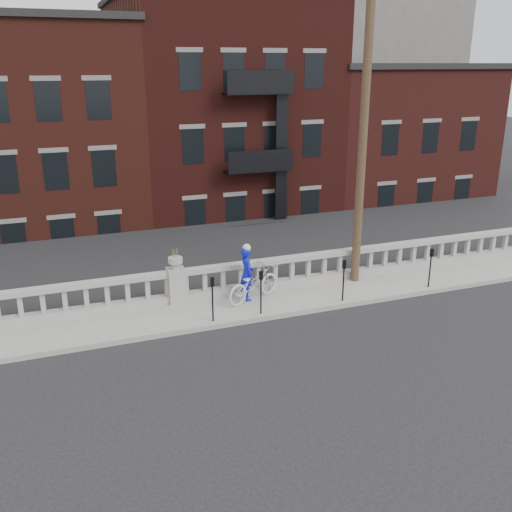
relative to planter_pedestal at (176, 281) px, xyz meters
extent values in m
plane|color=black|center=(0.00, -3.95, -0.83)|extent=(120.00, 120.00, 0.00)
cube|color=gray|center=(0.00, -0.95, -0.76)|extent=(32.00, 2.20, 0.15)
cube|color=gray|center=(0.00, 0.00, -0.56)|extent=(28.00, 0.34, 0.25)
cube|color=gray|center=(0.00, 0.00, 0.27)|extent=(28.00, 0.34, 0.16)
cube|color=gray|center=(0.00, 0.00, -0.13)|extent=(0.55, 0.55, 1.10)
cylinder|color=gray|center=(0.00, 0.00, 0.52)|extent=(0.24, 0.24, 0.20)
cylinder|color=gray|center=(0.00, 0.00, 0.70)|extent=(0.44, 0.44, 0.18)
cube|color=#605E59|center=(0.00, 0.35, -3.26)|extent=(36.00, 0.50, 5.15)
cube|color=black|center=(0.00, 22.00, -6.08)|extent=(80.00, 44.00, 0.50)
cube|color=#595651|center=(-2.00, 4.50, -3.83)|extent=(16.00, 7.00, 4.00)
cube|color=#595651|center=(22.00, 29.00, 3.17)|extent=(14.00, 14.00, 18.00)
cube|color=#4A1C15|center=(-4.00, 16.00, 1.17)|extent=(10.00, 14.00, 14.00)
cube|color=black|center=(-4.00, 16.00, 8.32)|extent=(10.30, 14.30, 0.30)
cube|color=#3D1410|center=(6.00, 16.00, 1.92)|extent=(10.00, 14.00, 15.50)
cube|color=#4A1A16|center=(16.00, 16.00, 0.17)|extent=(10.00, 14.00, 12.00)
cube|color=black|center=(16.00, 16.00, 6.32)|extent=(10.30, 14.30, 0.30)
cylinder|color=#422D1E|center=(6.20, -0.35, 4.32)|extent=(0.28, 0.28, 10.00)
cylinder|color=black|center=(0.64, -1.80, -0.13)|extent=(0.05, 0.05, 1.10)
cube|color=black|center=(0.64, -1.80, 0.55)|extent=(0.10, 0.08, 0.26)
cube|color=black|center=(0.64, -1.85, 0.59)|extent=(0.06, 0.01, 0.08)
cylinder|color=black|center=(2.14, -1.80, -0.13)|extent=(0.05, 0.05, 1.10)
cube|color=black|center=(2.14, -1.80, 0.55)|extent=(0.10, 0.08, 0.26)
cube|color=black|center=(2.14, -1.85, 0.59)|extent=(0.06, 0.01, 0.08)
cylinder|color=black|center=(4.92, -1.80, -0.13)|extent=(0.05, 0.05, 1.10)
cube|color=black|center=(4.92, -1.80, 0.55)|extent=(0.10, 0.08, 0.26)
cube|color=black|center=(4.92, -1.85, 0.59)|extent=(0.06, 0.01, 0.08)
cylinder|color=black|center=(8.20, -1.80, -0.13)|extent=(0.05, 0.05, 1.10)
cube|color=black|center=(8.20, -1.80, 0.55)|extent=(0.10, 0.08, 0.26)
cube|color=black|center=(8.20, -1.85, 0.59)|extent=(0.06, 0.01, 0.08)
imported|color=silver|center=(2.31, -0.71, -0.13)|extent=(2.20, 1.54, 1.10)
imported|color=#0D13C4|center=(2.13, -0.61, 0.19)|extent=(0.43, 0.64, 1.74)
camera|label=1|loc=(-3.55, -16.44, 6.48)|focal=40.00mm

